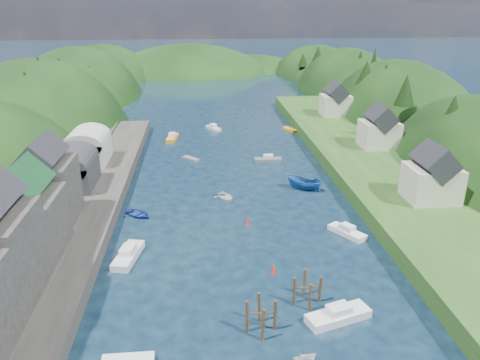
{
  "coord_description": "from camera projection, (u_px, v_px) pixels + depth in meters",
  "views": [
    {
      "loc": [
        -5.78,
        -37.53,
        29.46
      ],
      "look_at": [
        0.0,
        28.0,
        4.0
      ],
      "focal_mm": 35.0,
      "sensor_mm": 36.0,
      "label": 1
    }
  ],
  "objects": [
    {
      "name": "channel_buoy_far",
      "position": [
        247.0,
        221.0,
        65.4
      ],
      "size": [
        0.7,
        0.7,
        1.1
      ],
      "color": "#B31E0E",
      "rests_on": "ground"
    },
    {
      "name": "boat_sheds",
      "position": [
        80.0,
        154.0,
        78.17
      ],
      "size": [
        7.0,
        21.0,
        7.5
      ],
      "color": "#2D2D30",
      "rests_on": "quay_left"
    },
    {
      "name": "channel_buoy_near",
      "position": [
        273.0,
        269.0,
        53.78
      ],
      "size": [
        0.7,
        0.7,
        1.1
      ],
      "color": "#B31E0E",
      "rests_on": "ground"
    },
    {
      "name": "quayside_buildings",
      "position": [
        3.0,
        236.0,
        47.22
      ],
      "size": [
        8.0,
        35.84,
        12.9
      ],
      "color": "#2D2B28",
      "rests_on": "quay_left"
    },
    {
      "name": "terrace_left_grass",
      "position": [
        11.0,
        229.0,
        61.56
      ],
      "size": [
        12.0,
        110.0,
        2.5
      ],
      "primitive_type": "cube",
      "color": "#234719",
      "rests_on": "ground"
    },
    {
      "name": "moored_boats",
      "position": [
        244.0,
        205.0,
        70.12
      ],
      "size": [
        35.16,
        84.06,
        2.27
      ],
      "color": "#1C559B",
      "rests_on": "ground"
    },
    {
      "name": "hillside_right",
      "position": [
        396.0,
        151.0,
        122.01
      ],
      "size": [
        36.0,
        245.56,
        48.0
      ],
      "color": "black",
      "rests_on": "ground"
    },
    {
      "name": "ground",
      "position": [
        230.0,
        159.0,
        92.42
      ],
      "size": [
        600.0,
        600.0,
        0.0
      ],
      "primitive_type": "plane",
      "color": "black",
      "rests_on": "ground"
    },
    {
      "name": "piling_cluster_near",
      "position": [
        261.0,
        318.0,
        44.03
      ],
      "size": [
        3.19,
        2.98,
        3.94
      ],
      "color": "#382314",
      "rests_on": "ground"
    },
    {
      "name": "terrace_right",
      "position": [
        371.0,
        166.0,
        84.75
      ],
      "size": [
        16.0,
        120.0,
        2.4
      ],
      "primitive_type": "cube",
      "color": "#234719",
      "rests_on": "ground"
    },
    {
      "name": "piling_cluster_far",
      "position": [
        307.0,
        292.0,
        48.21
      ],
      "size": [
        3.24,
        3.02,
        3.66
      ],
      "color": "#382314",
      "rests_on": "ground"
    },
    {
      "name": "hillside_left",
      "position": [
        41.0,
        163.0,
        114.86
      ],
      "size": [
        44.0,
        245.56,
        52.0
      ],
      "color": "black",
      "rests_on": "ground"
    },
    {
      "name": "hill_trees",
      "position": [
        224.0,
        89.0,
        102.76
      ],
      "size": [
        91.49,
        148.61,
        12.66
      ],
      "color": "black",
      "rests_on": "ground"
    },
    {
      "name": "right_bank_cottages",
      "position": [
        374.0,
        129.0,
        91.06
      ],
      "size": [
        9.0,
        59.24,
        8.41
      ],
      "color": "beige",
      "rests_on": "terrace_right"
    },
    {
      "name": "quay_left",
      "position": [
        66.0,
        228.0,
        62.23
      ],
      "size": [
        12.0,
        110.0,
        2.0
      ],
      "primitive_type": "cube",
      "color": "#2D2B28",
      "rests_on": "ground"
    },
    {
      "name": "far_hills",
      "position": [
        214.0,
        95.0,
        211.62
      ],
      "size": [
        103.0,
        68.0,
        44.0
      ],
      "color": "black",
      "rests_on": "ground"
    }
  ]
}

